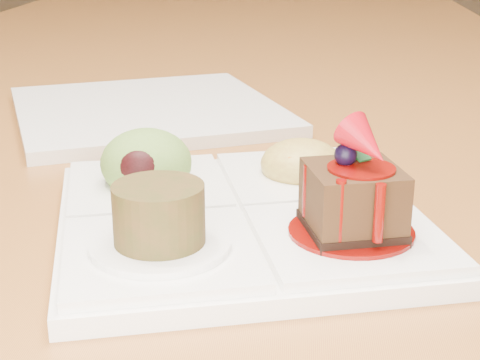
{
  "coord_description": "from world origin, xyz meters",
  "views": [
    {
      "loc": [
        0.14,
        -1.01,
        0.94
      ],
      "look_at": [
        0.1,
        -0.58,
        0.79
      ],
      "focal_mm": 55.0,
      "sensor_mm": 36.0,
      "label": 1
    }
  ],
  "objects": [
    {
      "name": "dining_table",
      "position": [
        0.0,
        0.0,
        0.68
      ],
      "size": [
        1.0,
        1.8,
        0.75
      ],
      "color": "olive",
      "rests_on": "ground"
    },
    {
      "name": "sampler_plate",
      "position": [
        0.1,
        -0.58,
        0.77
      ],
      "size": [
        0.28,
        0.28,
        0.09
      ],
      "rotation": [
        0.0,
        0.0,
        0.27
      ],
      "color": "white",
      "rests_on": "dining_table"
    },
    {
      "name": "second_plate",
      "position": [
        -0.02,
        -0.3,
        0.76
      ],
      "size": [
        0.33,
        0.33,
        0.01
      ],
      "primitive_type": "cube",
      "rotation": [
        0.0,
        0.0,
        0.41
      ],
      "color": "white",
      "rests_on": "dining_table"
    }
  ]
}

